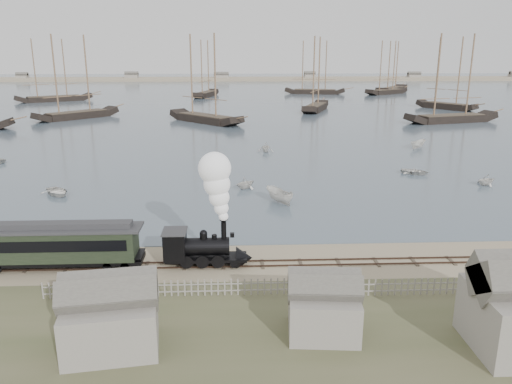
{
  "coord_description": "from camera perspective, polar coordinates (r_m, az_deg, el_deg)",
  "views": [
    {
      "loc": [
        -3.07,
        -37.82,
        16.03
      ],
      "look_at": [
        -1.14,
        6.4,
        3.5
      ],
      "focal_mm": 35.0,
      "sensor_mm": 36.0,
      "label": 1
    }
  ],
  "objects": [
    {
      "name": "rail_track",
      "position": [
        39.35,
        2.21,
        -8.18
      ],
      "size": [
        120.0,
        1.8,
        0.16
      ],
      "color": "#38271E",
      "rests_on": "ground"
    },
    {
      "name": "rowboat_2",
      "position": [
        54.33,
        2.66,
        -0.43
      ],
      "size": [
        4.25,
        3.6,
        1.58
      ],
      "primitive_type": "imported",
      "rotation": [
        0.0,
        0.0,
        3.75
      ],
      "color": "silver",
      "rests_on": "harbor_water"
    },
    {
      "name": "schooner_4",
      "position": [
        125.05,
        21.83,
        11.97
      ],
      "size": [
        23.47,
        10.95,
        20.0
      ],
      "primitive_type": null,
      "rotation": [
        0.0,
        0.0,
        0.26
      ],
      "color": "black",
      "rests_on": "harbor_water"
    },
    {
      "name": "far_spit",
      "position": [
        288.28,
        -1.94,
        12.61
      ],
      "size": [
        500.0,
        20.0,
        1.8
      ],
      "primitive_type": "cube",
      "color": "tan",
      "rests_on": "ground"
    },
    {
      "name": "schooner_8",
      "position": [
        197.65,
        6.81,
        13.97
      ],
      "size": [
        23.59,
        10.3,
        20.0
      ],
      "primitive_type": null,
      "rotation": [
        0.0,
        0.0,
        -0.23
      ],
      "color": "black",
      "rests_on": "harbor_water"
    },
    {
      "name": "schooner_10",
      "position": [
        201.83,
        14.87,
        13.6
      ],
      "size": [
        19.76,
        15.85,
        20.0
      ],
      "primitive_type": null,
      "rotation": [
        0.0,
        0.0,
        0.61
      ],
      "color": "black",
      "rests_on": "harbor_water"
    },
    {
      "name": "harbor_water",
      "position": [
        208.46,
        -1.69,
        11.4
      ],
      "size": [
        600.0,
        336.0,
        0.06
      ],
      "primitive_type": "cube",
      "color": "#435460",
      "rests_on": "ground"
    },
    {
      "name": "picket_fence_west",
      "position": [
        34.91,
        -8.03,
        -11.7
      ],
      "size": [
        19.0,
        0.1,
        1.2
      ],
      "primitive_type": null,
      "color": "gray",
      "rests_on": "ground"
    },
    {
      "name": "schooner_6",
      "position": [
        179.5,
        -22.36,
        12.75
      ],
      "size": [
        23.56,
        16.5,
        20.0
      ],
      "primitive_type": null,
      "rotation": [
        0.0,
        0.0,
        0.51
      ],
      "color": "black",
      "rests_on": "harbor_water"
    },
    {
      "name": "schooner_7",
      "position": [
        185.16,
        -5.81,
        13.88
      ],
      "size": [
        9.43,
        19.83,
        20.0
      ],
      "primitive_type": null,
      "rotation": [
        0.0,
        0.0,
        1.3
      ],
      "color": "black",
      "rests_on": "harbor_water"
    },
    {
      "name": "ground",
      "position": [
        41.19,
        1.98,
        -7.11
      ],
      "size": [
        600.0,
        600.0,
        0.0
      ],
      "primitive_type": "plane",
      "color": "tan",
      "rests_on": "ground"
    },
    {
      "name": "shed_left",
      "position": [
        30.35,
        -15.99,
        -16.76
      ],
      "size": [
        5.0,
        4.0,
        4.1
      ],
      "primitive_type": null,
      "color": "gray",
      "rests_on": "ground"
    },
    {
      "name": "picket_fence_east",
      "position": [
        37.67,
        22.61,
        -10.69
      ],
      "size": [
        15.0,
        0.1,
        1.2
      ],
      "primitive_type": null,
      "color": "gray",
      "rests_on": "ground"
    },
    {
      "name": "shed_mid",
      "position": [
        30.81,
        7.63,
        -15.7
      ],
      "size": [
        4.0,
        3.5,
        3.6
      ],
      "primitive_type": null,
      "color": "gray",
      "rests_on": "ground"
    },
    {
      "name": "beached_dinghy",
      "position": [
        42.47,
        -14.88,
        -6.38
      ],
      "size": [
        3.98,
        4.42,
        0.75
      ],
      "primitive_type": "imported",
      "rotation": [
        0.0,
        0.0,
        1.09
      ],
      "color": "silver",
      "rests_on": "ground"
    },
    {
      "name": "rowboat_3",
      "position": [
        70.46,
        17.69,
        2.26
      ],
      "size": [
        4.09,
        4.45,
        0.75
      ],
      "primitive_type": "imported",
      "rotation": [
        0.0,
        0.0,
        1.03
      ],
      "color": "silver",
      "rests_on": "harbor_water"
    },
    {
      "name": "schooner_2",
      "position": [
        116.93,
        -5.94,
        12.8
      ],
      "size": [
        18.73,
        19.77,
        20.0
      ],
      "primitive_type": null,
      "rotation": [
        0.0,
        0.0,
        -0.83
      ],
      "color": "black",
      "rests_on": "harbor_water"
    },
    {
      "name": "schooner_3",
      "position": [
        140.65,
        6.95,
        13.26
      ],
      "size": [
        10.86,
        19.5,
        20.0
      ],
      "primitive_type": null,
      "rotation": [
        0.0,
        0.0,
        1.21
      ],
      "color": "black",
      "rests_on": "harbor_water"
    },
    {
      "name": "rowboat_4",
      "position": [
        67.76,
        24.83,
        1.29
      ],
      "size": [
        2.99,
        3.22,
        1.39
      ],
      "primitive_type": "imported",
      "rotation": [
        0.0,
        0.0,
        5.03
      ],
      "color": "silver",
      "rests_on": "harbor_water"
    },
    {
      "name": "rowboat_5",
      "position": [
        89.57,
        18.03,
        5.23
      ],
      "size": [
        3.42,
        3.83,
        1.45
      ],
      "primitive_type": "imported",
      "rotation": [
        0.0,
        0.0,
        2.23
      ],
      "color": "silver",
      "rests_on": "harbor_water"
    },
    {
      "name": "rowboat_7",
      "position": [
        82.13,
        1.12,
        5.15
      ],
      "size": [
        3.41,
        3.07,
        1.59
      ],
      "primitive_type": "imported",
      "rotation": [
        0.0,
        0.0,
        6.12
      ],
      "color": "silver",
      "rests_on": "harbor_water"
    },
    {
      "name": "rowboat_1",
      "position": [
        59.98,
        -1.22,
        1.07
      ],
      "size": [
        3.56,
        3.61,
        1.44
      ],
      "primitive_type": "imported",
      "rotation": [
        0.0,
        0.0,
        2.25
      ],
      "color": "silver",
      "rests_on": "harbor_water"
    },
    {
      "name": "rowboat_0",
      "position": [
        61.71,
        -21.78,
        0.05
      ],
      "size": [
        4.94,
        4.8,
        0.84
      ],
      "primitive_type": "imported",
      "rotation": [
        0.0,
        0.0,
        0.7
      ],
      "color": "silver",
      "rests_on": "harbor_water"
    },
    {
      "name": "locomotive",
      "position": [
        37.84,
        -4.76,
        -2.87
      ],
      "size": [
        6.84,
        2.55,
        8.53
      ],
      "color": "black",
      "rests_on": "ground"
    },
    {
      "name": "passenger_coach",
      "position": [
        40.82,
        -21.99,
        -5.47
      ],
      "size": [
        13.11,
        2.53,
        3.18
      ],
      "color": "black",
      "rests_on": "ground"
    },
    {
      "name": "schooner_5",
      "position": [
        153.58,
        21.22,
        12.54
      ],
      "size": [
        13.57,
        17.09,
        20.0
      ],
      "primitive_type": null,
      "rotation": [
        0.0,
        0.0,
        -0.97
      ],
      "color": "black",
      "rests_on": "harbor_water"
    },
    {
      "name": "schooner_9",
      "position": [
        214.13,
        15.44,
        13.66
      ],
      "size": [
        19.62,
        24.19,
        20.0
      ],
      "primitive_type": null,
      "rotation": [
        0.0,
        0.0,
        0.95
      ],
      "color": "black",
      "rests_on": "harbor_water"
    },
    {
      "name": "schooner_1",
      "position": [
        130.67,
        -20.17,
        12.25
      ],
      "size": [
        18.33,
        18.77,
        20.0
      ],
      "primitive_type": null,
      "rotation": [
        0.0,
        0.0,
        0.8
      ],
      "color": "black",
      "rests_on": "harbor_water"
    }
  ]
}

